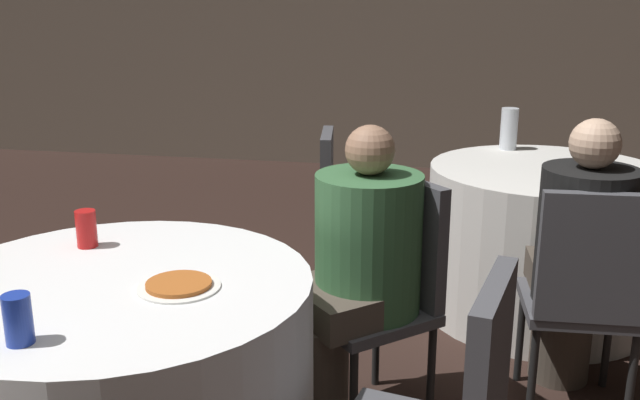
# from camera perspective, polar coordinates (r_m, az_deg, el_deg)

# --- Properties ---
(wall_back) EXTENTS (16.00, 0.06, 2.80)m
(wall_back) POSITION_cam_1_polar(r_m,az_deg,el_deg) (6.57, 4.88, 14.80)
(wall_back) COLOR gray
(wall_back) RESTS_ON ground_plane
(table_near) EXTENTS (1.13, 1.13, 0.74)m
(table_near) POSITION_cam_1_polar(r_m,az_deg,el_deg) (2.30, -15.18, -14.78)
(table_near) COLOR white
(table_near) RESTS_ON ground_plane
(table_far) EXTENTS (1.10, 1.10, 0.74)m
(table_far) POSITION_cam_1_polar(r_m,az_deg,el_deg) (3.66, 17.23, -3.18)
(table_far) COLOR white
(table_far) RESTS_ON ground_plane
(chair_near_northeast) EXTENTS (0.57, 0.57, 0.90)m
(chair_near_northeast) POSITION_cam_1_polar(r_m,az_deg,el_deg) (2.62, 5.52, -6.32)
(chair_near_northeast) COLOR #47474C
(chair_near_northeast) RESTS_ON ground_plane
(chair_far_west) EXTENTS (0.46, 0.45, 0.90)m
(chair_far_west) POSITION_cam_1_polar(r_m,az_deg,el_deg) (3.50, 1.95, -0.52)
(chair_far_west) COLOR #47474C
(chair_far_west) RESTS_ON ground_plane
(chair_far_south) EXTENTS (0.42, 0.42, 0.90)m
(chair_far_south) POSITION_cam_1_polar(r_m,az_deg,el_deg) (2.72, 20.52, -6.50)
(chair_far_south) COLOR #47474C
(chair_far_south) RESTS_ON ground_plane
(person_green_jacket) EXTENTS (0.51, 0.50, 1.11)m
(person_green_jacket) POSITION_cam_1_polar(r_m,az_deg,el_deg) (2.52, 2.67, -6.15)
(person_green_jacket) COLOR #4C4238
(person_green_jacket) RESTS_ON ground_plane
(person_black_shirt) EXTENTS (0.35, 0.51, 1.12)m
(person_black_shirt) POSITION_cam_1_polar(r_m,az_deg,el_deg) (2.85, 19.93, -4.62)
(person_black_shirt) COLOR #4C4238
(person_black_shirt) RESTS_ON ground_plane
(pizza_plate_near) EXTENTS (0.23, 0.23, 0.02)m
(pizza_plate_near) POSITION_cam_1_polar(r_m,az_deg,el_deg) (2.04, -11.23, -6.70)
(pizza_plate_near) COLOR white
(pizza_plate_near) RESTS_ON table_near
(soda_can_blue) EXTENTS (0.07, 0.07, 0.12)m
(soda_can_blue) POSITION_cam_1_polar(r_m,az_deg,el_deg) (1.82, -23.01, -8.78)
(soda_can_blue) COLOR #1E38A5
(soda_can_blue) RESTS_ON table_near
(soda_can_red) EXTENTS (0.07, 0.07, 0.12)m
(soda_can_red) POSITION_cam_1_polar(r_m,az_deg,el_deg) (2.43, -18.19, -2.20)
(soda_can_red) COLOR red
(soda_can_red) RESTS_ON table_near
(bottle_far) EXTENTS (0.09, 0.09, 0.22)m
(bottle_far) POSITION_cam_1_polar(r_m,az_deg,el_deg) (3.92, 14.88, 5.52)
(bottle_far) COLOR silver
(bottle_far) RESTS_ON table_far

